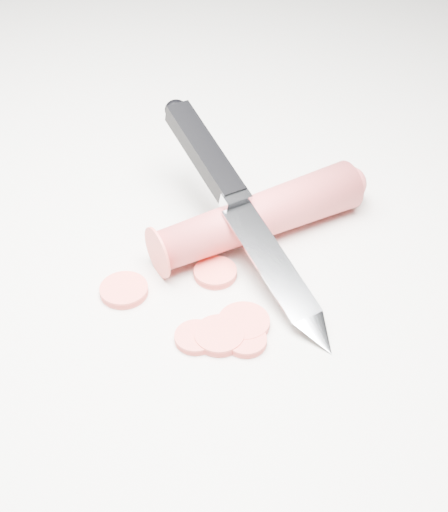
# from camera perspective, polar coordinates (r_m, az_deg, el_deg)

# --- Properties ---
(ground) EXTENTS (2.40, 2.40, 0.00)m
(ground) POSITION_cam_1_polar(r_m,az_deg,el_deg) (0.56, -2.53, -2.16)
(ground) COLOR silver
(ground) RESTS_ON ground
(carrot) EXTENTS (0.17, 0.15, 0.04)m
(carrot) POSITION_cam_1_polar(r_m,az_deg,el_deg) (0.59, 2.78, 3.19)
(carrot) COLOR #C63E40
(carrot) RESTS_ON ground
(carrot_slice_0) EXTENTS (0.04, 0.04, 0.01)m
(carrot_slice_0) POSITION_cam_1_polar(r_m,az_deg,el_deg) (0.55, -8.01, -2.72)
(carrot_slice_0) COLOR #F35247
(carrot_slice_0) RESTS_ON ground
(carrot_slice_1) EXTENTS (0.04, 0.04, 0.01)m
(carrot_slice_1) POSITION_cam_1_polar(r_m,az_deg,el_deg) (0.51, -0.38, -6.38)
(carrot_slice_1) COLOR #F35247
(carrot_slice_1) RESTS_ON ground
(carrot_slice_2) EXTENTS (0.04, 0.04, 0.01)m
(carrot_slice_2) POSITION_cam_1_polar(r_m,az_deg,el_deg) (0.52, 1.60, -5.34)
(carrot_slice_2) COLOR #F35247
(carrot_slice_2) RESTS_ON ground
(carrot_slice_3) EXTENTS (0.03, 0.03, 0.01)m
(carrot_slice_3) POSITION_cam_1_polar(r_m,az_deg,el_deg) (0.51, -2.27, -6.52)
(carrot_slice_3) COLOR #F35247
(carrot_slice_3) RESTS_ON ground
(carrot_slice_4) EXTENTS (0.03, 0.03, 0.01)m
(carrot_slice_4) POSITION_cam_1_polar(r_m,az_deg,el_deg) (0.56, -0.70, -1.35)
(carrot_slice_4) COLOR #F35247
(carrot_slice_4) RESTS_ON ground
(carrot_slice_5) EXTENTS (0.03, 0.03, 0.01)m
(carrot_slice_5) POSITION_cam_1_polar(r_m,az_deg,el_deg) (0.51, 1.77, -6.78)
(carrot_slice_5) COLOR #F35247
(carrot_slice_5) RESTS_ON ground
(kitchen_knife) EXTENTS (0.18, 0.21, 0.08)m
(kitchen_knife) POSITION_cam_1_polar(r_m,az_deg,el_deg) (0.56, 1.68, 3.63)
(kitchen_knife) COLOR #B8BABF
(kitchen_knife) RESTS_ON ground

